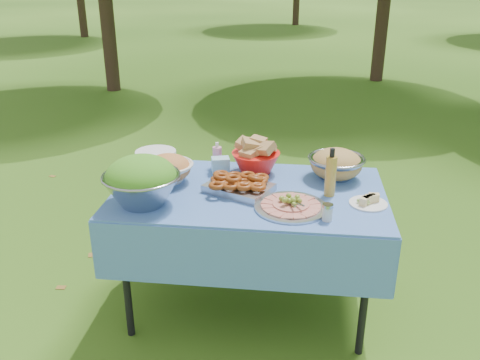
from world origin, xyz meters
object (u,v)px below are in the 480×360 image
(salad_bowl, at_px, (141,181))
(charcuterie_platter, at_px, (291,201))
(picnic_table, at_px, (249,252))
(bread_bowl, at_px, (256,157))
(pasta_bowl_steel, at_px, (336,163))
(plate_stack, at_px, (156,159))
(oil_bottle, at_px, (331,172))

(salad_bowl, relative_size, charcuterie_platter, 1.06)
(picnic_table, xyz_separation_m, bread_bowl, (0.01, 0.28, 0.47))
(pasta_bowl_steel, relative_size, charcuterie_platter, 0.87)
(plate_stack, xyz_separation_m, bread_bowl, (0.61, -0.02, 0.04))
(salad_bowl, relative_size, oil_bottle, 1.49)
(plate_stack, relative_size, charcuterie_platter, 0.67)
(pasta_bowl_steel, bearing_deg, charcuterie_platter, -119.19)
(bread_bowl, bearing_deg, plate_stack, 178.20)
(bread_bowl, height_order, charcuterie_platter, bread_bowl)
(plate_stack, bearing_deg, bread_bowl, -1.80)
(salad_bowl, distance_m, pasta_bowl_steel, 1.11)
(salad_bowl, distance_m, charcuterie_platter, 0.76)
(bread_bowl, relative_size, pasta_bowl_steel, 0.89)
(pasta_bowl_steel, bearing_deg, picnic_table, -151.99)
(plate_stack, bearing_deg, pasta_bowl_steel, -2.41)
(plate_stack, bearing_deg, salad_bowl, -82.00)
(charcuterie_platter, height_order, oil_bottle, oil_bottle)
(salad_bowl, bearing_deg, picnic_table, 23.15)
(bread_bowl, relative_size, charcuterie_platter, 0.77)
(picnic_table, relative_size, plate_stack, 5.95)
(picnic_table, distance_m, plate_stack, 0.79)
(salad_bowl, xyz_separation_m, bread_bowl, (0.53, 0.50, -0.03))
(pasta_bowl_steel, height_order, charcuterie_platter, pasta_bowl_steel)
(bread_bowl, distance_m, charcuterie_platter, 0.52)
(picnic_table, bearing_deg, charcuterie_platter, -38.97)
(pasta_bowl_steel, distance_m, charcuterie_platter, 0.50)
(salad_bowl, distance_m, bread_bowl, 0.73)
(picnic_table, distance_m, bread_bowl, 0.55)
(plate_stack, relative_size, bread_bowl, 0.87)
(picnic_table, height_order, charcuterie_platter, charcuterie_platter)
(bread_bowl, bearing_deg, picnic_table, -92.17)
(picnic_table, distance_m, pasta_bowl_steel, 0.71)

